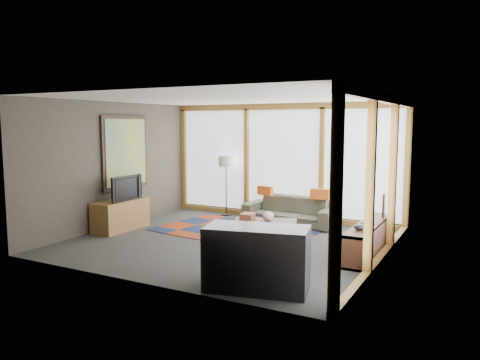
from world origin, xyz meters
The scene contains 17 objects.
ground centered at (0.00, 0.00, 0.00)m, with size 5.50×5.50×0.00m, color #2A2A28.
room_envelope centered at (0.49, 0.56, 1.54)m, with size 5.52×5.02×2.62m.
rug centered at (-0.37, 0.79, 0.01)m, with size 3.02×1.94×0.01m, color maroon.
sofa centered at (0.40, 1.95, 0.29)m, with size 2.01×0.79×0.59m, color #343528.
pillow_left centered at (-0.20, 1.95, 0.69)m, with size 0.37×0.11×0.20m, color #C85518.
pillow_right centered at (1.04, 1.98, 0.70)m, with size 0.40×0.12×0.22m, color #C85518.
floor_lamp centered at (-1.31, 2.15, 0.71)m, with size 0.35×0.35×1.41m, color black, non-canonical shape.
coffee_table centered at (0.53, 0.39, 0.19)m, with size 1.14×0.57×0.38m, color #331D13, non-canonical shape.
book_stack centered at (0.15, 0.42, 0.43)m, with size 0.23×0.29×0.10m, color brown.
vase centered at (0.60, 0.37, 0.47)m, with size 0.21×0.21×0.18m, color beige.
bookshelf centered at (2.43, 0.38, 0.26)m, with size 0.37×2.06×0.51m, color #331D13, non-canonical shape.
bowl_a centered at (2.39, -0.15, 0.56)m, with size 0.18×0.18×0.09m, color black.
bowl_b centered at (2.42, 0.14, 0.55)m, with size 0.16×0.16×0.08m, color black.
shelf_picture centered at (2.50, 1.14, 0.72)m, with size 0.04×0.31×0.40m, color black.
tv_console centered at (-2.45, -0.18, 0.30)m, with size 0.51×1.22×0.61m, color brown.
television centered at (-2.36, -0.18, 0.86)m, with size 0.88×0.12×0.51m, color black.
bar_counter centered at (1.53, -2.00, 0.42)m, with size 1.32×0.62×0.84m, color black.
Camera 1 is at (4.12, -7.28, 2.15)m, focal length 35.00 mm.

